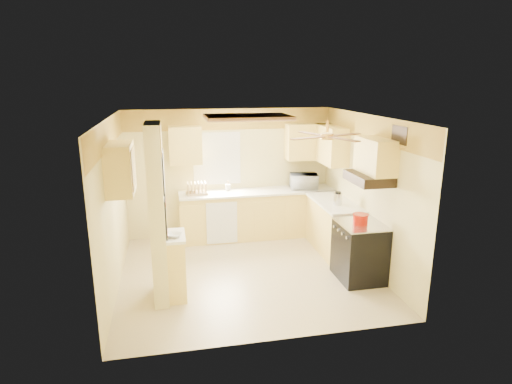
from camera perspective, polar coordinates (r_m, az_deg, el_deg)
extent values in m
plane|color=#C2B086|center=(7.08, -1.14, -10.67)|extent=(4.00, 4.00, 0.00)
plane|color=white|center=(6.41, -1.25, 9.94)|extent=(4.00, 4.00, 0.00)
plane|color=#E1D189|center=(8.45, -3.51, 2.56)|extent=(4.00, 0.00, 4.00)
plane|color=#E1D189|center=(4.87, 2.86, -6.84)|extent=(4.00, 0.00, 4.00)
plane|color=#E1D189|center=(6.59, -18.57, -1.78)|extent=(0.00, 3.80, 3.80)
plane|color=#E1D189|center=(7.25, 14.55, 0.01)|extent=(0.00, 3.80, 3.80)
cube|color=yellow|center=(8.27, -3.61, 9.65)|extent=(4.00, 0.02, 0.40)
cube|color=#E1D189|center=(6.01, -13.01, -2.95)|extent=(0.20, 0.70, 2.50)
cube|color=#EACD6B|center=(6.29, -10.55, -9.80)|extent=(0.25, 0.55, 0.90)
cube|color=white|center=(6.11, -10.76, -5.79)|extent=(0.28, 0.58, 0.04)
cube|color=#EACD6B|center=(8.46, 0.22, -3.02)|extent=(3.00, 0.60, 0.90)
cube|color=#EACD6B|center=(7.89, 10.32, -4.63)|extent=(0.60, 1.40, 0.90)
cube|color=white|center=(8.32, 0.24, 0.04)|extent=(3.04, 0.64, 0.04)
cube|color=white|center=(7.74, 10.41, -1.35)|extent=(0.64, 1.44, 0.04)
cube|color=white|center=(8.06, -4.57, -4.14)|extent=(0.58, 0.02, 0.80)
cube|color=white|center=(8.35, -5.24, 4.47)|extent=(0.92, 0.02, 1.02)
cube|color=white|center=(8.35, -5.24, 4.47)|extent=(0.80, 0.02, 0.90)
cube|color=#EACD6B|center=(8.10, -9.40, 6.16)|extent=(0.60, 0.35, 0.70)
cube|color=#EACD6B|center=(8.53, 7.02, 6.68)|extent=(0.90, 0.35, 0.70)
cube|color=#EACD6B|center=(8.18, 9.91, 6.22)|extent=(0.35, 1.00, 0.70)
cube|color=#EACD6B|center=(6.19, -17.68, 2.98)|extent=(0.35, 0.75, 0.70)
cube|color=#EACD6B|center=(6.55, 15.65, 4.64)|extent=(0.35, 0.76, 0.52)
cube|color=black|center=(6.89, 13.62, -7.73)|extent=(0.65, 0.76, 0.90)
cube|color=silver|center=(6.73, 13.85, -4.15)|extent=(0.66, 0.77, 0.02)
cylinder|color=silver|center=(6.42, 12.06, -5.98)|extent=(0.03, 0.05, 0.05)
cylinder|color=silver|center=(6.57, 11.48, -5.47)|extent=(0.03, 0.05, 0.05)
cylinder|color=silver|center=(6.71, 10.95, -5.01)|extent=(0.03, 0.05, 0.05)
cylinder|color=silver|center=(6.85, 10.41, -4.55)|extent=(0.03, 0.05, 0.05)
cube|color=black|center=(6.57, 14.79, 1.80)|extent=(0.50, 0.76, 0.14)
cube|color=black|center=(5.86, -12.27, 2.70)|extent=(0.02, 0.42, 0.57)
cube|color=white|center=(5.86, -12.21, 2.70)|extent=(0.01, 0.37, 0.52)
cube|color=black|center=(6.02, -11.93, -3.35)|extent=(0.02, 0.42, 0.57)
cube|color=yellow|center=(6.02, -11.87, -3.35)|extent=(0.01, 0.37, 0.52)
cube|color=brown|center=(6.92, -1.18, 9.98)|extent=(1.35, 0.95, 0.06)
cube|color=white|center=(6.92, -1.18, 9.77)|extent=(1.15, 0.75, 0.02)
cylinder|color=gold|center=(6.01, 9.51, 8.65)|extent=(0.04, 0.04, 0.16)
cylinder|color=gold|center=(6.03, 9.45, 7.33)|extent=(0.18, 0.18, 0.08)
cube|color=brown|center=(6.24, 11.70, 7.48)|extent=(0.55, 0.28, 0.01)
cube|color=brown|center=(6.27, 7.53, 7.69)|extent=(0.28, 0.55, 0.01)
cube|color=brown|center=(5.82, 7.05, 7.16)|extent=(0.55, 0.28, 0.01)
cube|color=brown|center=(5.79, 11.53, 6.93)|extent=(0.28, 0.55, 0.01)
cube|color=black|center=(6.26, 18.60, 7.23)|extent=(0.02, 0.40, 0.25)
imported|color=white|center=(8.50, 6.40, 1.43)|extent=(0.58, 0.44, 0.29)
imported|color=white|center=(6.02, -10.79, -5.68)|extent=(0.25, 0.25, 0.05)
cylinder|color=#A41003|center=(6.67, 13.75, -3.60)|extent=(0.22, 0.22, 0.14)
cylinder|color=#A41003|center=(6.64, 13.79, -2.94)|extent=(0.24, 0.24, 0.02)
cylinder|color=silver|center=(7.50, 10.84, -0.94)|extent=(0.15, 0.15, 0.20)
cylinder|color=black|center=(7.47, 10.89, -0.08)|extent=(0.10, 0.10, 0.03)
cube|color=#D9BD7D|center=(8.15, -7.89, -0.13)|extent=(0.41, 0.32, 0.04)
cube|color=#D9BD7D|center=(8.12, -9.05, 0.43)|extent=(0.02, 0.26, 0.22)
cube|color=#D9BD7D|center=(8.12, -8.59, 0.45)|extent=(0.02, 0.26, 0.22)
cube|color=#D9BD7D|center=(8.12, -8.13, 0.47)|extent=(0.02, 0.26, 0.22)
cube|color=#D9BD7D|center=(8.13, -7.67, 0.50)|extent=(0.02, 0.26, 0.22)
cube|color=#D9BD7D|center=(8.13, -7.21, 0.52)|extent=(0.02, 0.26, 0.22)
cube|color=#D9BD7D|center=(8.13, -6.75, 0.54)|extent=(0.02, 0.26, 0.22)
cylinder|color=white|center=(8.12, -8.59, 0.45)|extent=(0.02, 0.22, 0.22)
cylinder|color=white|center=(8.13, -7.67, 0.50)|extent=(0.02, 0.22, 0.22)
cylinder|color=white|center=(8.33, -3.76, 0.61)|extent=(0.10, 0.10, 0.12)
cylinder|color=#D9BD7D|center=(8.32, -3.65, 0.85)|extent=(0.01, 0.01, 0.19)
cylinder|color=#D9BD7D|center=(8.34, -3.79, 0.87)|extent=(0.01, 0.01, 0.19)
cylinder|color=#D9BD7D|center=(8.32, -3.88, 0.84)|extent=(0.01, 0.01, 0.19)
cylinder|color=#D9BD7D|center=(8.30, -3.74, 0.82)|extent=(0.01, 0.01, 0.19)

